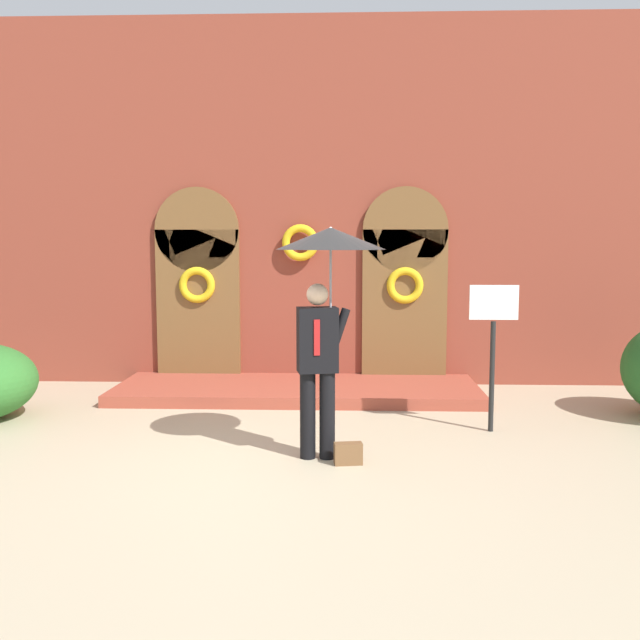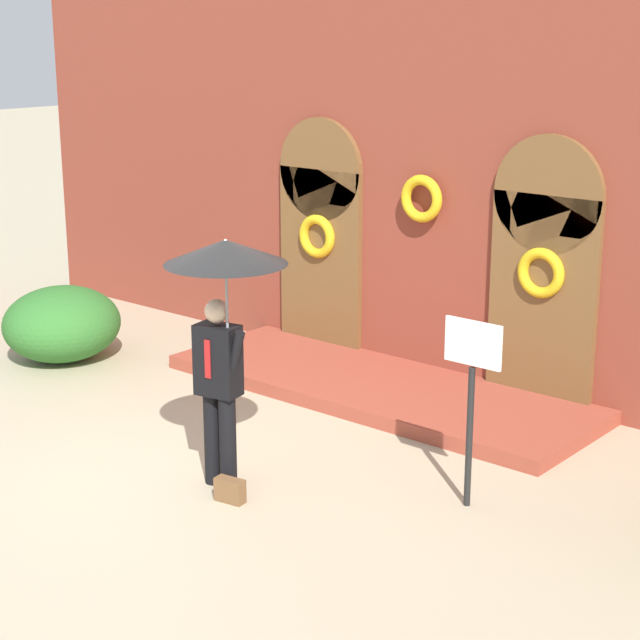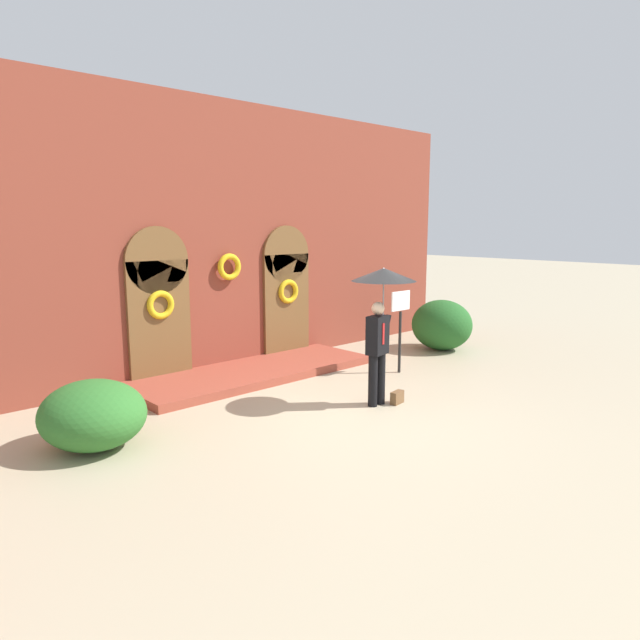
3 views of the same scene
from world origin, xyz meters
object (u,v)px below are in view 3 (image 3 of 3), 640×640
person_with_umbrella (382,295)px  shrub_right (442,325)px  shrub_left (93,415)px  handbag (397,397)px  sign_post (400,318)px

person_with_umbrella → shrub_right: 4.92m
shrub_left → shrub_right: size_ratio=1.00×
handbag → sign_post: size_ratio=0.16×
person_with_umbrella → sign_post: bearing=30.6°
sign_post → handbag: bearing=-141.8°
handbag → sign_post: sign_post is taller
shrub_right → person_with_umbrella: bearing=-157.5°
sign_post → shrub_right: size_ratio=1.14×
person_with_umbrella → sign_post: (1.89, 1.12, -0.75)m
shrub_left → shrub_right: 8.81m
sign_post → shrub_right: (2.50, 0.70, -0.54)m
sign_post → shrub_left: bearing=177.1°
person_with_umbrella → handbag: size_ratio=8.44×
sign_post → shrub_left: sign_post is taller
shrub_left → shrub_right: bearing=2.5°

